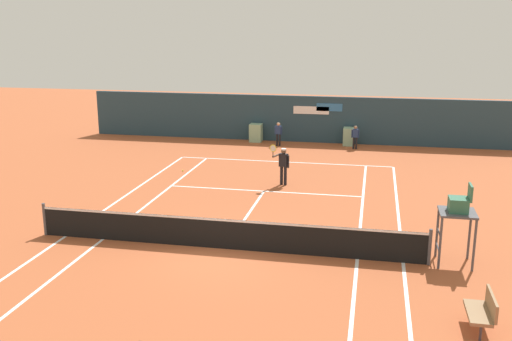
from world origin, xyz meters
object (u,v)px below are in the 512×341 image
(umpire_chair, at_px, (458,211))
(player_on_baseline, at_px, (283,163))
(player_bench, at_px, (483,310))
(tennis_ball_by_sideline, at_px, (183,171))
(ball_kid_right_post, at_px, (278,132))
(ball_kid_centre_post, at_px, (355,136))

(umpire_chair, bearing_deg, player_on_baseline, 40.07)
(player_bench, height_order, tennis_ball_by_sideline, player_bench)
(player_bench, xyz_separation_m, tennis_ball_by_sideline, (-11.18, 12.43, -0.47))
(player_on_baseline, height_order, ball_kid_right_post, player_on_baseline)
(tennis_ball_by_sideline, bearing_deg, ball_kid_right_post, 63.01)
(umpire_chair, height_order, player_on_baseline, umpire_chair)
(player_on_baseline, height_order, ball_kid_centre_post, player_on_baseline)
(player_on_baseline, xyz_separation_m, ball_kid_right_post, (-1.54, 8.04, -0.20))
(player_bench, distance_m, tennis_ball_by_sideline, 16.72)
(umpire_chair, relative_size, player_on_baseline, 1.30)
(player_bench, bearing_deg, ball_kid_right_post, 22.21)
(ball_kid_centre_post, bearing_deg, umpire_chair, 102.28)
(player_bench, xyz_separation_m, ball_kid_right_post, (-7.79, 19.08, 0.25))
(player_bench, relative_size, player_on_baseline, 0.64)
(player_on_baseline, bearing_deg, player_bench, 137.55)
(player_bench, xyz_separation_m, ball_kid_centre_post, (-3.54, 19.08, 0.23))
(tennis_ball_by_sideline, bearing_deg, player_bench, -48.03)
(player_on_baseline, height_order, tennis_ball_by_sideline, player_on_baseline)
(umpire_chair, relative_size, ball_kid_right_post, 1.79)
(ball_kid_centre_post, bearing_deg, player_bench, 100.27)
(ball_kid_centre_post, distance_m, tennis_ball_by_sideline, 10.16)
(player_on_baseline, bearing_deg, tennis_ball_by_sideline, 2.35)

